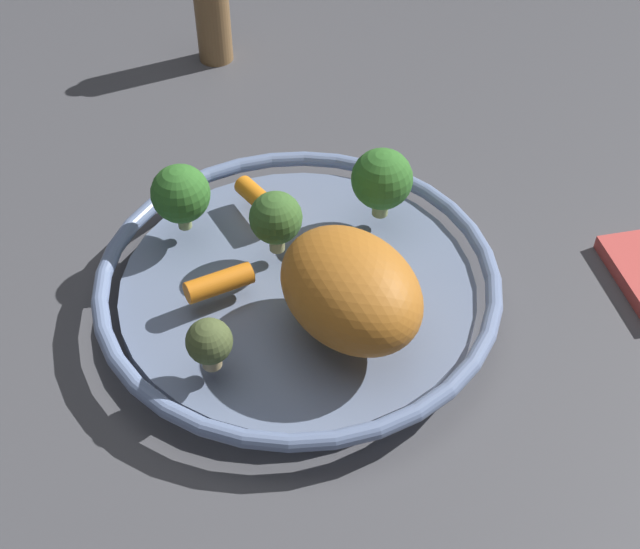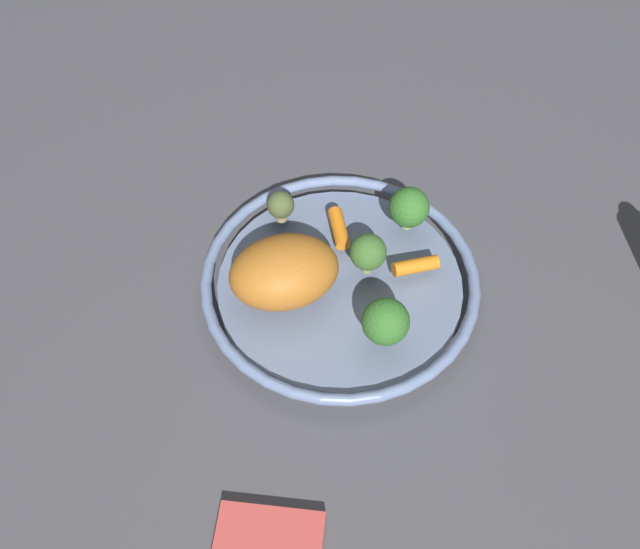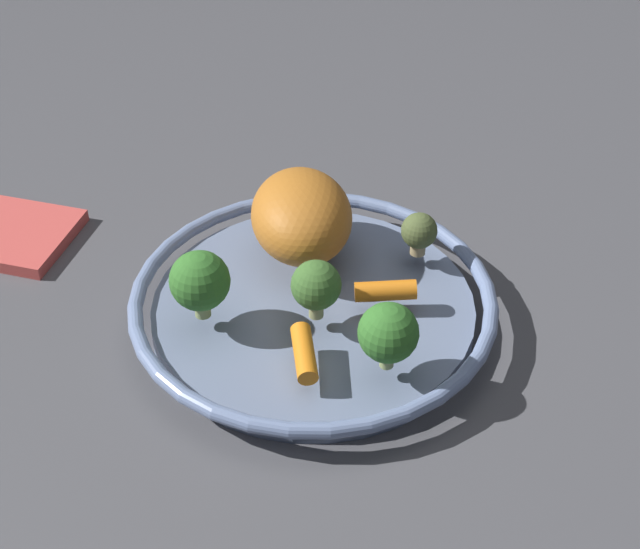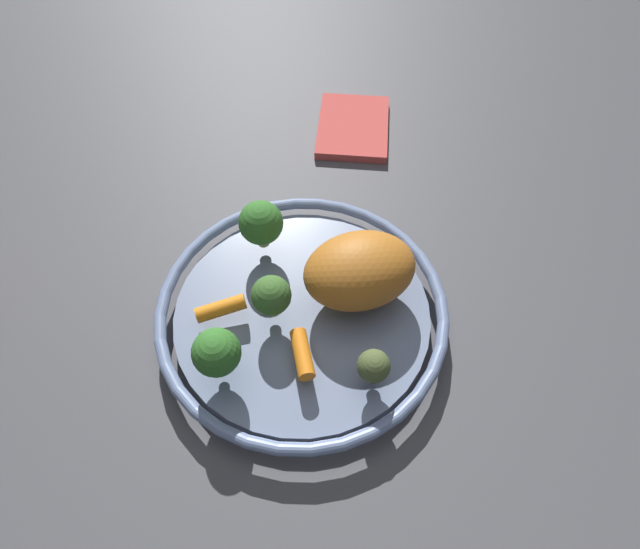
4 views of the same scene
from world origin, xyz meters
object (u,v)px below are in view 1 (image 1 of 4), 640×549
baby_carrot_right (259,199)px  serving_bowl (298,287)px  baby_carrot_center (219,283)px  broccoli_floret_edge (209,342)px  broccoli_floret_large (382,180)px  broccoli_floret_mid (181,194)px  pepper_mill (211,2)px  broccoli_floret_small (279,217)px  roast_chicken_piece (351,289)px

baby_carrot_right → serving_bowl: bearing=80.6°
baby_carrot_center → broccoli_floret_edge: bearing=57.8°
broccoli_floret_large → broccoli_floret_mid: size_ratio=1.06×
serving_bowl → pepper_mill: size_ratio=2.15×
broccoli_floret_large → baby_carrot_center: bearing=2.7°
broccoli_floret_large → pepper_mill: pepper_mill is taller
broccoli_floret_large → broccoli_floret_edge: broccoli_floret_large is taller
serving_bowl → baby_carrot_right: baby_carrot_right is taller
baby_carrot_right → broccoli_floret_large: bearing=142.1°
broccoli_floret_small → broccoli_floret_mid: bearing=-50.3°
roast_chicken_piece → broccoli_floret_edge: bearing=-10.2°
baby_carrot_right → broccoli_floret_small: bearing=78.6°
serving_bowl → baby_carrot_right: 0.10m
baby_carrot_center → broccoli_floret_mid: broccoli_floret_mid is taller
broccoli_floret_large → pepper_mill: size_ratio=0.42×
serving_bowl → baby_carrot_center: bearing=-13.5°
roast_chicken_piece → broccoli_floret_small: (0.00, -0.11, -0.00)m
serving_bowl → roast_chicken_piece: 0.09m
serving_bowl → roast_chicken_piece: size_ratio=2.65×
serving_bowl → broccoli_floret_edge: broccoli_floret_edge is taller
broccoli_floret_large → roast_chicken_piece: bearing=44.2°
baby_carrot_center → broccoli_floret_edge: (0.04, 0.07, 0.02)m
baby_carrot_center → broccoli_floret_mid: 0.09m
baby_carrot_right → broccoli_floret_mid: (0.07, -0.01, 0.03)m
roast_chicken_piece → broccoli_floret_large: roast_chicken_piece is taller
serving_bowl → broccoli_floret_large: broccoli_floret_large is taller
serving_bowl → roast_chicken_piece: bearing=94.3°
broccoli_floret_large → baby_carrot_right: bearing=-37.9°
baby_carrot_right → broccoli_floret_edge: bearing=49.2°
broccoli_floret_edge → broccoli_floret_mid: bearing=-109.0°
roast_chicken_piece → baby_carrot_right: size_ratio=2.28×
baby_carrot_center → broccoli_floret_edge: size_ratio=1.26×
pepper_mill → baby_carrot_center: bearing=63.1°
baby_carrot_right → broccoli_floret_edge: size_ratio=1.28×
baby_carrot_right → broccoli_floret_edge: (0.12, 0.14, 0.02)m
serving_bowl → broccoli_floret_mid: bearing=-62.3°
broccoli_floret_mid → broccoli_floret_large: bearing=153.0°
broccoli_floret_edge → baby_carrot_center: bearing=-122.2°
roast_chicken_piece → pepper_mill: size_ratio=0.81×
baby_carrot_center → broccoli_floret_large: 0.17m
baby_carrot_center → broccoli_floret_small: 0.08m
baby_carrot_center → broccoli_floret_small: size_ratio=0.97×
baby_carrot_center → broccoli_floret_mid: size_ratio=0.89×
baby_carrot_center → broccoli_floret_small: bearing=-165.4°
roast_chicken_piece → baby_carrot_center: size_ratio=2.31×
roast_chicken_piece → broccoli_floret_edge: 0.12m
broccoli_floret_mid → broccoli_floret_small: broccoli_floret_mid is taller
broccoli_floret_edge → pepper_mill: (-0.24, -0.46, 0.01)m
serving_bowl → broccoli_floret_large: 0.12m
baby_carrot_center → broccoli_floret_small: broccoli_floret_small is taller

